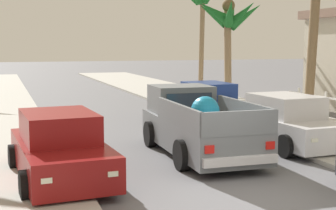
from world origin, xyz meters
The scene contains 9 objects.
ground_plane centered at (0.00, 0.00, 0.00)m, with size 160.00×160.00×0.00m, color slate.
sidewalk_right centered at (5.45, 12.00, 0.06)m, with size 4.92×60.00×0.12m, color #B2AFA8.
curb_left centered at (-4.39, 12.00, 0.05)m, with size 0.16×60.00×0.10m, color silver.
curb_right centered at (4.39, 12.00, 0.05)m, with size 0.16×60.00×0.10m, color silver.
pickup_truck centered at (0.51, 4.24, 0.79)m, with size 2.33×5.27×1.80m.
car_left_near centered at (3.17, 9.61, 0.71)m, with size 2.12×4.30×1.54m.
car_right_near centered at (3.44, 4.34, 0.71)m, with size 2.15×4.31×1.54m.
car_left_mid centered at (-3.41, 2.74, 0.71)m, with size 2.21×4.34×1.54m.
palm_tree_right_fore centered at (7.13, 15.86, 4.38)m, with size 4.03×3.87×5.45m.
Camera 1 is at (-4.63, -8.23, 3.04)m, focal length 52.55 mm.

